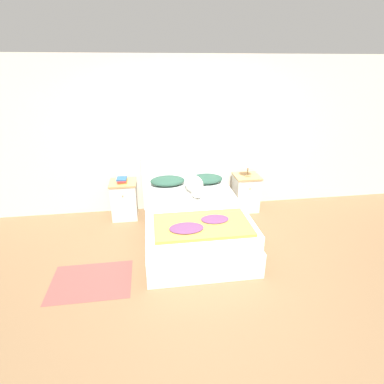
# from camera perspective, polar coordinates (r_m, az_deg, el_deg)

# --- Properties ---
(ground_plane) EXTENTS (16.00, 16.00, 0.00)m
(ground_plane) POSITION_cam_1_polar(r_m,az_deg,el_deg) (3.74, 3.45, -16.53)
(ground_plane) COLOR brown
(wall_back) EXTENTS (9.00, 0.06, 2.55)m
(wall_back) POSITION_cam_1_polar(r_m,az_deg,el_deg) (5.11, -1.04, 10.49)
(wall_back) COLOR beige
(wall_back) RESTS_ON ground_plane
(bed) EXTENTS (1.40, 2.08, 0.56)m
(bed) POSITION_cam_1_polar(r_m,az_deg,el_deg) (4.40, 0.39, -5.65)
(bed) COLOR white
(bed) RESTS_ON ground_plane
(headboard) EXTENTS (1.48, 0.06, 0.97)m
(headboard) POSITION_cam_1_polar(r_m,az_deg,el_deg) (5.26, -1.35, 2.07)
(headboard) COLOR white
(headboard) RESTS_ON ground_plane
(nightstand_left) EXTENTS (0.43, 0.43, 0.63)m
(nightstand_left) POSITION_cam_1_polar(r_m,az_deg,el_deg) (5.11, -12.76, -1.40)
(nightstand_left) COLOR silver
(nightstand_left) RESTS_ON ground_plane
(nightstand_right) EXTENTS (0.43, 0.43, 0.63)m
(nightstand_right) POSITION_cam_1_polar(r_m,az_deg,el_deg) (5.35, 10.20, -0.08)
(nightstand_right) COLOR silver
(nightstand_right) RESTS_ON ground_plane
(pillow_left) EXTENTS (0.57, 0.37, 0.14)m
(pillow_left) POSITION_cam_1_polar(r_m,az_deg,el_deg) (4.95, -4.69, 2.13)
(pillow_left) COLOR #284C3D
(pillow_left) RESTS_ON bed
(pillow_right) EXTENTS (0.57, 0.37, 0.14)m
(pillow_right) POSITION_cam_1_polar(r_m,az_deg,el_deg) (5.02, 2.65, 2.51)
(pillow_right) COLOR #284C3D
(pillow_right) RESTS_ON bed
(quilt) EXTENTS (1.17, 0.70, 0.07)m
(quilt) POSITION_cam_1_polar(r_m,az_deg,el_deg) (3.69, 1.79, -6.25)
(quilt) COLOR gold
(quilt) RESTS_ON bed
(dog) EXTENTS (0.28, 0.75, 0.23)m
(dog) POSITION_cam_1_polar(r_m,az_deg,el_deg) (4.66, 0.52, 1.35)
(dog) COLOR silver
(dog) RESTS_ON bed
(book_stack) EXTENTS (0.17, 0.23, 0.07)m
(book_stack) POSITION_cam_1_polar(r_m,az_deg,el_deg) (4.96, -13.17, 2.22)
(book_stack) COLOR orange
(book_stack) RESTS_ON nightstand_left
(table_lamp) EXTENTS (0.22, 0.22, 0.30)m
(table_lamp) POSITION_cam_1_polar(r_m,az_deg,el_deg) (5.15, 10.67, 5.43)
(table_lamp) COLOR #9E7A4C
(table_lamp) RESTS_ON nightstand_right
(rug) EXTENTS (0.95, 0.70, 0.00)m
(rug) POSITION_cam_1_polar(r_m,az_deg,el_deg) (3.92, -18.63, -15.80)
(rug) COLOR #93423D
(rug) RESTS_ON ground_plane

